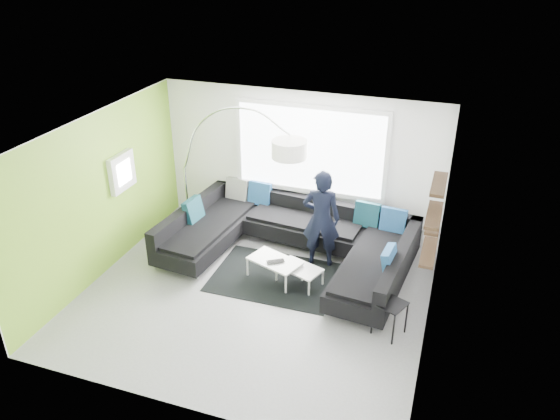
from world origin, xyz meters
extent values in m
plane|color=gray|center=(0.00, 0.00, 0.00)|extent=(5.50, 5.50, 0.00)
cube|color=white|center=(0.00, 2.50, 1.40)|extent=(5.50, 0.04, 2.80)
cube|color=white|center=(0.00, -2.50, 1.40)|extent=(5.50, 0.04, 2.80)
cube|color=white|center=(-2.75, 0.00, 1.40)|extent=(0.04, 5.00, 2.80)
cube|color=white|center=(2.75, 0.00, 1.40)|extent=(0.04, 5.00, 2.80)
cube|color=silver|center=(0.00, 0.00, 2.80)|extent=(5.50, 5.00, 0.04)
cube|color=#7FB72D|center=(-2.74, 0.00, 1.40)|extent=(0.01, 5.00, 2.80)
cube|color=white|center=(0.20, 2.46, 1.70)|extent=(2.96, 0.06, 1.68)
cube|color=white|center=(-2.68, 0.60, 1.60)|extent=(0.12, 0.66, 0.66)
cube|color=black|center=(2.64, 0.40, 1.70)|extent=(0.20, 1.24, 0.95)
cube|color=black|center=(0.20, 1.14, 0.22)|extent=(4.44, 3.01, 0.44)
cube|color=black|center=(0.20, 1.14, 0.61)|extent=(4.44, 3.01, 0.33)
cube|color=navy|center=(0.20, 1.14, 0.68)|extent=(3.77, 0.59, 0.47)
cube|color=black|center=(0.16, 0.61, 0.01)|extent=(2.16, 1.58, 0.01)
cube|color=white|center=(0.37, 0.58, 0.19)|extent=(1.30, 1.01, 0.37)
cube|color=black|center=(2.23, -0.22, 0.27)|extent=(0.52, 0.52, 0.55)
imported|color=black|center=(0.76, 1.32, 0.90)|extent=(0.81, 0.66, 1.81)
imported|color=black|center=(0.22, 0.49, 0.39)|extent=(0.48, 0.48, 0.02)
camera|label=1|loc=(2.80, -6.83, 5.36)|focal=35.00mm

